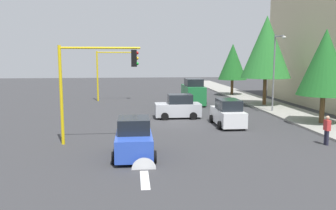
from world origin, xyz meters
TOP-DOWN VIEW (x-y plane):
  - ground_plane at (0.00, 0.00)m, footprint 120.00×120.00m
  - sidewalk_kerb at (-5.00, 10.50)m, footprint 80.00×4.00m
  - lane_arrow_near at (11.51, -3.00)m, footprint 2.40×1.10m
  - traffic_signal_far_right at (-14.00, -5.70)m, footprint 0.36×4.59m
  - traffic_signal_near_right at (6.00, -5.70)m, footprint 0.36×4.59m
  - street_lamp_curbside at (-3.61, 9.20)m, footprint 2.15×0.28m
  - tree_roadside_mid at (-8.00, 10.00)m, footprint 4.98×4.98m
  - tree_roadside_near at (2.00, 10.50)m, footprint 3.87×3.87m
  - tree_roadside_far at (-18.00, 9.50)m, footprint 3.70×3.70m
  - delivery_van_green at (-9.80, 2.88)m, footprint 4.80×2.22m
  - car_blue at (8.89, -3.43)m, footprint 3.63×2.10m
  - car_white at (1.68, 3.44)m, footprint 4.09×2.02m
  - car_silver at (-2.00, 0.26)m, footprint 2.11×3.74m
  - pedestrian_crossing at (7.67, 7.55)m, footprint 0.40×0.24m

SIDE VIEW (x-z plane):
  - ground_plane at x=0.00m, z-range 0.00..0.00m
  - lane_arrow_near at x=11.51m, z-range -0.54..0.56m
  - sidewalk_kerb at x=-5.00m, z-range 0.00..0.15m
  - car_blue at x=8.89m, z-range -0.09..1.88m
  - car_silver at x=-2.00m, z-range -0.09..1.88m
  - car_white at x=1.68m, z-range -0.09..1.88m
  - pedestrian_crossing at x=7.67m, z-range 0.06..1.76m
  - delivery_van_green at x=-9.80m, z-range -0.11..2.67m
  - traffic_signal_near_right at x=6.00m, z-range 1.18..6.84m
  - traffic_signal_far_right at x=-14.00m, z-range 1.18..6.88m
  - street_lamp_curbside at x=-3.61m, z-range 0.85..7.85m
  - tree_roadside_far at x=-18.00m, z-range 1.04..7.79m
  - tree_roadside_near at x=2.00m, z-range 1.09..8.15m
  - tree_roadside_mid at x=-8.00m, z-range 1.45..10.59m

